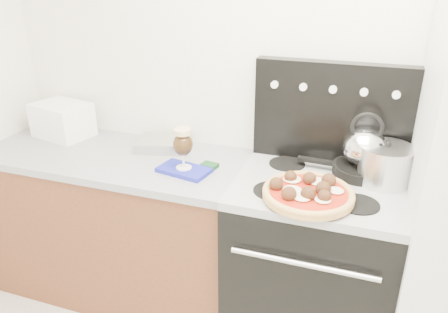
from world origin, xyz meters
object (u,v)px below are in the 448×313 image
at_px(oven_mitt, 184,170).
at_px(pizza_pan, 308,198).
at_px(pizza, 308,192).
at_px(stock_pot, 385,166).
at_px(skillet, 361,170).
at_px(base_cabinet, 122,227).
at_px(tea_kettle, 365,144).
at_px(stove_body, 311,267).
at_px(toaster_oven, 63,120).
at_px(beer_glass, 183,149).

distance_m(oven_mitt, pizza_pan, 0.63).
relative_size(pizza, stock_pot, 1.66).
relative_size(pizza, skillet, 1.44).
bearing_deg(base_cabinet, stock_pot, 3.02).
bearing_deg(tea_kettle, skillet, 0.00).
relative_size(skillet, stock_pot, 1.15).
height_order(stove_body, pizza, pizza).
height_order(toaster_oven, beer_glass, beer_glass).
xyz_separation_m(stove_body, stock_pot, (0.27, 0.10, 0.56)).
bearing_deg(pizza, base_cabinet, 169.45).
relative_size(stove_body, toaster_oven, 2.81).
xyz_separation_m(toaster_oven, oven_mitt, (0.88, -0.23, -0.09)).
bearing_deg(skillet, stove_body, -139.36).
xyz_separation_m(base_cabinet, pizza, (1.08, -0.20, 0.53)).
bearing_deg(beer_glass, oven_mitt, 0.00).
relative_size(toaster_oven, skillet, 1.17).
bearing_deg(stock_pot, oven_mitt, -170.08).
distance_m(base_cabinet, stock_pot, 1.49).
height_order(stove_body, oven_mitt, oven_mitt).
xyz_separation_m(toaster_oven, tea_kettle, (1.70, -0.01, 0.08)).
bearing_deg(pizza, pizza_pan, -90.00).
relative_size(pizza_pan, pizza, 0.90).
height_order(stove_body, pizza_pan, pizza_pan).
bearing_deg(pizza_pan, stove_body, 81.92).
relative_size(oven_mitt, skillet, 0.94).
xyz_separation_m(base_cabinet, pizza_pan, (1.08, -0.20, 0.50)).
xyz_separation_m(pizza_pan, pizza, (0.00, 0.00, 0.03)).
height_order(toaster_oven, skillet, toaster_oven).
height_order(base_cabinet, tea_kettle, tea_kettle).
relative_size(stove_body, tea_kettle, 4.02).
distance_m(base_cabinet, pizza, 1.22).
bearing_deg(toaster_oven, skillet, 12.24).
height_order(oven_mitt, pizza, pizza).
xyz_separation_m(base_cabinet, tea_kettle, (1.28, 0.12, 0.65)).
distance_m(base_cabinet, beer_glass, 0.75).
distance_m(pizza, skillet, 0.38).
xyz_separation_m(skillet, tea_kettle, (0.00, 0.00, 0.13)).
bearing_deg(oven_mitt, stove_body, 5.59).
xyz_separation_m(skillet, stock_pot, (0.10, -0.05, 0.06)).
relative_size(base_cabinet, skillet, 5.41).
bearing_deg(beer_glass, pizza_pan, -10.21).
bearing_deg(beer_glass, skillet, 14.52).
distance_m(beer_glass, pizza, 0.64).
height_order(stove_body, stock_pot, stock_pot).
height_order(oven_mitt, skillet, skillet).
distance_m(pizza, stock_pot, 0.41).
bearing_deg(toaster_oven, pizza_pan, -0.05).
relative_size(toaster_oven, beer_glass, 1.51).
height_order(pizza_pan, skillet, skillet).
bearing_deg(pizza_pan, base_cabinet, 169.45).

